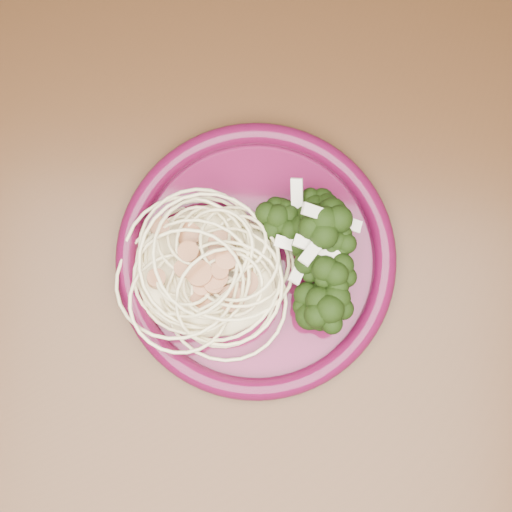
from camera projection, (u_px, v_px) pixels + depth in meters
name	position (u px, v px, depth m)	size (l,w,h in m)	color
dining_table	(203.00, 345.00, 0.70)	(1.20, 0.80, 0.75)	#472814
dinner_plate	(256.00, 258.00, 0.61)	(0.31, 0.31, 0.02)	#520D2B
spaghetti_pile	(208.00, 271.00, 0.59)	(0.13, 0.11, 0.03)	beige
scallop_cluster	(205.00, 265.00, 0.56)	(0.11, 0.11, 0.04)	#A96E46
broccoli_pile	(315.00, 236.00, 0.59)	(0.08, 0.13, 0.05)	black
onion_garnish	(318.00, 230.00, 0.56)	(0.06, 0.08, 0.05)	beige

